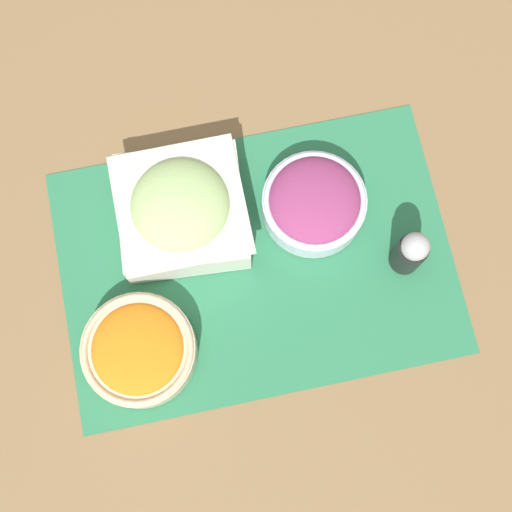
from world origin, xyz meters
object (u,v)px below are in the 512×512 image
Objects in this scene: cucumber_bowl at (182,209)px; onion_bowl at (314,202)px; carrot_bowl at (139,350)px; pepper_shaker at (411,252)px.

onion_bowl is at bearing 172.87° from cucumber_bowl.
carrot_bowl is 0.84× the size of cucumber_bowl.
onion_bowl is 0.19m from cucumber_bowl.
carrot_bowl is 0.39m from pepper_shaker.
carrot_bowl is at bearing 29.14° from onion_bowl.
cucumber_bowl is at bearing -22.76° from pepper_shaker.
pepper_shaker is (-0.11, 0.10, 0.02)m from onion_bowl.
onion_bowl is at bearing -42.28° from pepper_shaker.
pepper_shaker reaches higher than carrot_bowl.
pepper_shaker reaches higher than onion_bowl.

